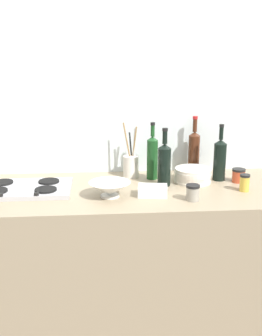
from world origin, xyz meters
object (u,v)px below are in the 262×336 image
(butter_dish, at_px, (153,191))
(stovetop_hob, at_px, (24,189))
(wine_bottle_leftmost, at_px, (152,157))
(condiment_jar_front, at_px, (193,193))
(mixing_bowl, at_px, (110,189))
(condiment_jar_rear, at_px, (239,175))
(condiment_jar_spare, at_px, (245,183))
(wine_bottle_mid_right, at_px, (194,151))
(wine_bottle_mid_left, at_px, (220,159))
(plate_stack, at_px, (193,175))
(utensil_crock, at_px, (131,165))
(wine_bottle_rightmost, at_px, (164,163))

(butter_dish, bearing_deg, stovetop_hob, 169.25)
(wine_bottle_leftmost, distance_m, condiment_jar_front, 0.43)
(mixing_bowl, relative_size, condiment_jar_rear, 2.76)
(mixing_bowl, bearing_deg, wine_bottle_leftmost, 49.11)
(condiment_jar_front, xyz_separation_m, condiment_jar_spare, (0.31, 0.12, 0.01))
(wine_bottle_mid_right, height_order, condiment_jar_spare, wine_bottle_mid_right)
(wine_bottle_leftmost, height_order, wine_bottle_mid_left, wine_bottle_leftmost)
(stovetop_hob, relative_size, plate_stack, 2.35)
(butter_dish, distance_m, utensil_crock, 0.36)
(condiment_jar_rear, bearing_deg, plate_stack, 175.46)
(wine_bottle_rightmost, relative_size, condiment_jar_front, 3.99)
(plate_stack, bearing_deg, condiment_jar_front, -102.80)
(utensil_crock, bearing_deg, condiment_jar_rear, -14.39)
(butter_dish, xyz_separation_m, condiment_jar_spare, (0.50, 0.04, 0.02))
(plate_stack, relative_size, condiment_jar_rear, 2.75)
(plate_stack, bearing_deg, utensil_crock, 158.62)
(wine_bottle_leftmost, bearing_deg, utensil_crock, 157.57)
(stovetop_hob, bearing_deg, mixing_bowl, -15.37)
(stovetop_hob, xyz_separation_m, condiment_jar_rear, (1.20, 0.07, 0.03))
(plate_stack, bearing_deg, butter_dish, -140.30)
(plate_stack, height_order, butter_dish, plate_stack)
(stovetop_hob, height_order, mixing_bowl, mixing_bowl)
(condiment_jar_rear, bearing_deg, utensil_crock, 165.61)
(wine_bottle_mid_right, xyz_separation_m, condiment_jar_rear, (0.22, -0.20, -0.10))
(mixing_bowl, relative_size, utensil_crock, 0.67)
(plate_stack, relative_size, wine_bottle_mid_right, 0.61)
(wine_bottle_rightmost, bearing_deg, wine_bottle_mid_left, 12.62)
(condiment_jar_front, height_order, condiment_jar_spare, condiment_jar_spare)
(condiment_jar_rear, bearing_deg, wine_bottle_rightmost, -176.68)
(wine_bottle_mid_left, bearing_deg, condiment_jar_rear, -26.32)
(condiment_jar_spare, bearing_deg, butter_dish, -175.90)
(butter_dish, bearing_deg, condiment_jar_spare, 4.10)
(mixing_bowl, xyz_separation_m, condiment_jar_spare, (0.72, 0.03, 0.00))
(wine_bottle_mid_right, relative_size, condiment_jar_front, 4.34)
(condiment_jar_front, distance_m, condiment_jar_spare, 0.33)
(wine_bottle_mid_right, bearing_deg, condiment_jar_rear, -42.02)
(condiment_jar_front, relative_size, condiment_jar_spare, 0.88)
(wine_bottle_mid_left, distance_m, condiment_jar_spare, 0.24)
(condiment_jar_spare, bearing_deg, plate_stack, 143.26)
(wine_bottle_mid_left, height_order, condiment_jar_rear, wine_bottle_mid_left)
(wine_bottle_mid_right, bearing_deg, wine_bottle_leftmost, -161.06)
(plate_stack, xyz_separation_m, mixing_bowl, (-0.48, -0.21, 0.00))
(wine_bottle_leftmost, relative_size, condiment_jar_front, 4.11)
(butter_dish, distance_m, condiment_jar_front, 0.21)
(wine_bottle_mid_left, height_order, butter_dish, wine_bottle_mid_left)
(wine_bottle_mid_right, relative_size, mixing_bowl, 1.63)
(stovetop_hob, height_order, wine_bottle_mid_left, wine_bottle_mid_left)
(stovetop_hob, xyz_separation_m, wine_bottle_rightmost, (0.77, 0.04, 0.11))
(mixing_bowl, bearing_deg, plate_stack, 23.83)
(plate_stack, relative_size, wine_bottle_rightmost, 0.66)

